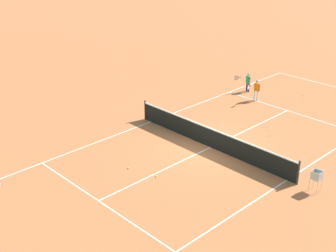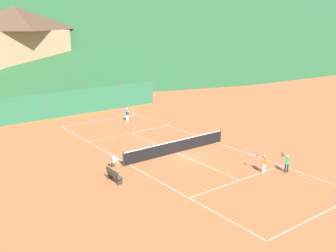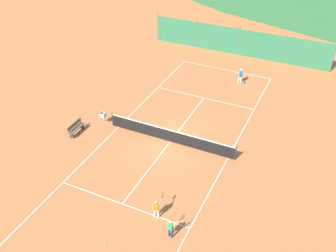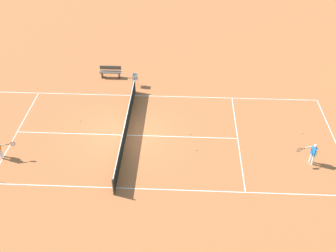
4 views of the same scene
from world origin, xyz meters
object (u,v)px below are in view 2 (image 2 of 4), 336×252
player_far_service (287,162)px  tennis_ball_near_corner (281,192)px  tennis_ball_service_box (104,125)px  alpine_chalet (18,46)px  tennis_ball_far_corner (146,141)px  player_near_service (127,114)px  tennis_ball_by_net_right (189,168)px  courtside_bench (114,175)px  tennis_ball_alley_left (304,174)px  player_near_baseline (264,162)px  tennis_net (176,146)px  tennis_ball_alley_right (185,202)px  tennis_ball_by_net_left (157,137)px  ball_hopper (114,160)px

player_far_service → tennis_ball_near_corner: bearing=-147.4°
tennis_ball_service_box → alpine_chalet: size_ratio=0.01×
tennis_ball_near_corner → tennis_ball_far_corner: bearing=93.6°
player_near_service → tennis_ball_by_net_right: bearing=-103.3°
tennis_ball_near_corner → courtside_bench: (-6.94, 7.16, 0.42)m
tennis_ball_far_corner → tennis_ball_near_corner: bearing=-86.4°
tennis_ball_alley_left → tennis_ball_by_net_right: (-5.16, 5.27, 0.00)m
player_near_baseline → tennis_ball_by_net_right: size_ratio=18.78×
tennis_net → tennis_ball_far_corner: 3.69m
tennis_ball_by_net_right → tennis_ball_alley_right: bearing=-132.6°
tennis_ball_service_box → courtside_bench: size_ratio=0.04×
tennis_ball_alley_left → courtside_bench: size_ratio=0.04×
player_far_service → tennis_ball_service_box: (-4.06, 17.39, -0.65)m
tennis_ball_far_corner → tennis_ball_service_box: (-0.42, 6.47, 0.00)m
player_far_service → tennis_ball_by_net_left: size_ratio=17.80×
alpine_chalet → tennis_ball_service_box: bearing=-91.0°
tennis_net → player_near_service: 10.21m
tennis_ball_alley_right → ball_hopper: (-0.69, 6.62, 0.63)m
ball_hopper → player_far_service: bearing=-39.5°
player_near_baseline → tennis_ball_alley_right: bearing=-177.7°
player_near_service → courtside_bench: 14.50m
tennis_ball_alley_left → courtside_bench: (-10.30, 6.33, 0.42)m
player_far_service → tennis_ball_by_net_right: bearing=137.2°
player_near_service → player_near_baseline: player_near_service is taller
tennis_ball_by_net_right → player_far_service: bearing=-42.8°
tennis_ball_by_net_right → tennis_ball_service_box: (0.57, 13.10, 0.00)m
player_far_service → tennis_ball_alley_right: bearing=175.9°
tennis_ball_alley_right → tennis_ball_far_corner: bearing=66.9°
player_near_service → tennis_ball_alley_left: (2.09, -18.28, -0.73)m
tennis_ball_near_corner → ball_hopper: (-5.90, 9.01, 0.63)m
tennis_ball_far_corner → courtside_bench: size_ratio=0.04×
tennis_ball_near_corner → courtside_bench: 9.98m
tennis_ball_by_net_left → courtside_bench: 9.54m
tennis_ball_alley_left → tennis_ball_by_net_right: size_ratio=1.00×
tennis_ball_far_corner → tennis_ball_alley_left: (4.17, -11.90, 0.00)m
tennis_ball_by_net_right → ball_hopper: ball_hopper is taller
player_near_baseline → tennis_ball_alley_left: (1.79, -1.84, -0.69)m
tennis_ball_near_corner → tennis_ball_service_box: 19.24m
player_near_service → courtside_bench: bearing=-124.5°
tennis_ball_service_box → ball_hopper: (-4.68, -10.19, 0.63)m
alpine_chalet → ball_hopper: bearing=-98.1°
tennis_net → tennis_ball_alley_right: tennis_net is taller
tennis_ball_by_net_left → alpine_chalet: bearing=92.4°
tennis_net → player_far_service: bearing=-64.7°
player_far_service → courtside_bench: bearing=151.3°
player_near_service → player_near_baseline: size_ratio=1.05×
tennis_ball_by_net_right → alpine_chalet: bearing=88.5°
courtside_bench → alpine_chalet: 38.82m
tennis_ball_alley_right → alpine_chalet: alpine_chalet is taller
player_near_service → player_near_baseline: 16.44m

